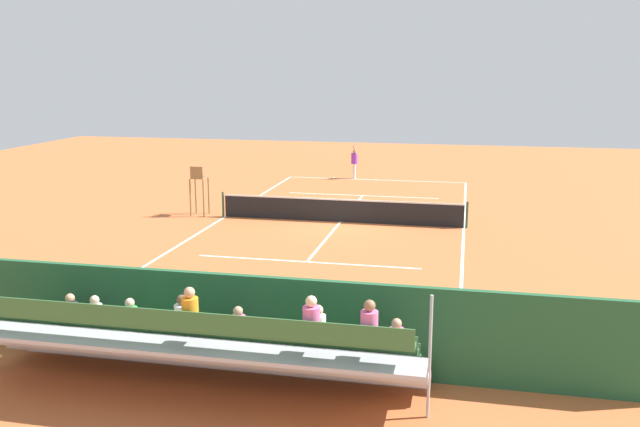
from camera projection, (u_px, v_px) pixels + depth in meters
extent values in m
plane|color=#BC6033|center=(340.00, 222.00, 28.28)|extent=(60.00, 60.00, 0.00)
cube|color=white|center=(376.00, 180.00, 38.79)|extent=(10.00, 0.10, 0.01)
cube|color=white|center=(263.00, 314.00, 17.77)|extent=(10.00, 0.10, 0.01)
cube|color=white|center=(464.00, 228.00, 27.25)|extent=(0.10, 22.00, 0.01)
cube|color=white|center=(226.00, 216.00, 29.31)|extent=(0.10, 22.00, 0.01)
cube|color=white|center=(363.00, 196.00, 34.06)|extent=(7.50, 0.10, 0.01)
cube|color=white|center=(307.00, 262.00, 22.50)|extent=(7.50, 0.10, 0.01)
cube|color=white|center=(340.00, 222.00, 28.28)|extent=(0.10, 12.10, 0.01)
cube|color=white|center=(376.00, 180.00, 38.79)|extent=(0.10, 0.30, 0.01)
cube|color=black|center=(340.00, 211.00, 28.19)|extent=(10.00, 0.02, 0.91)
cube|color=white|center=(341.00, 200.00, 28.08)|extent=(10.00, 0.04, 0.06)
cylinder|color=#2D5133|center=(467.00, 215.00, 27.12)|extent=(0.10, 0.10, 1.07)
cylinder|color=#2D5133|center=(223.00, 204.00, 29.22)|extent=(0.10, 0.10, 1.07)
cube|color=#235633|center=(222.00, 318.00, 14.69)|extent=(18.00, 0.16, 2.00)
cube|color=#B2B2B7|center=(217.00, 358.00, 14.52)|extent=(9.00, 0.10, 0.45)
cube|color=#B2B2B7|center=(211.00, 357.00, 14.15)|extent=(9.00, 0.80, 0.08)
cube|color=#B2B2B7|center=(218.00, 358.00, 14.55)|extent=(9.00, 0.04, 0.45)
cube|color=#386B38|center=(208.00, 340.00, 13.96)|extent=(8.60, 0.36, 0.04)
cube|color=#386B38|center=(205.00, 334.00, 13.75)|extent=(8.60, 0.03, 0.36)
cube|color=#B2B2B7|center=(195.00, 352.00, 13.29)|extent=(9.00, 0.80, 0.08)
cube|color=#B2B2B7|center=(203.00, 353.00, 13.69)|extent=(9.00, 0.04, 0.45)
cube|color=#386B38|center=(192.00, 334.00, 13.11)|extent=(8.60, 0.36, 0.04)
cube|color=#386B38|center=(188.00, 327.00, 12.89)|extent=(8.60, 0.03, 0.36)
cube|color=#B2B2B7|center=(177.00, 347.00, 12.43)|extent=(9.00, 0.80, 0.08)
cube|color=#B2B2B7|center=(186.00, 348.00, 12.83)|extent=(9.00, 0.04, 0.45)
cube|color=#386B38|center=(174.00, 327.00, 12.25)|extent=(8.60, 0.36, 0.04)
cube|color=#386B38|center=(169.00, 320.00, 12.03)|extent=(8.60, 0.03, 0.36)
cylinder|color=#B2B2B7|center=(430.00, 357.00, 12.29)|extent=(0.06, 0.06, 2.35)
cube|color=#2D2D33|center=(185.00, 328.00, 13.30)|extent=(0.32, 0.40, 0.12)
cylinder|color=white|center=(182.00, 316.00, 13.13)|extent=(0.30, 0.30, 0.45)
sphere|color=brown|center=(182.00, 300.00, 13.06)|extent=(0.20, 0.20, 0.20)
cube|color=#2D2D33|center=(370.00, 337.00, 11.68)|extent=(0.32, 0.40, 0.12)
cylinder|color=pink|center=(369.00, 324.00, 11.50)|extent=(0.30, 0.30, 0.45)
sphere|color=#8C6647|center=(370.00, 306.00, 11.43)|extent=(0.20, 0.20, 0.20)
cube|color=#2D2D33|center=(241.00, 337.00, 13.99)|extent=(0.32, 0.40, 0.12)
cylinder|color=pink|center=(238.00, 326.00, 13.81)|extent=(0.30, 0.30, 0.45)
sphere|color=tan|center=(238.00, 311.00, 13.74)|extent=(0.20, 0.20, 0.20)
cube|color=#2D2D33|center=(99.00, 325.00, 14.64)|extent=(0.32, 0.40, 0.12)
cylinder|color=white|center=(96.00, 315.00, 14.47)|extent=(0.30, 0.30, 0.45)
sphere|color=beige|center=(94.00, 300.00, 14.40)|extent=(0.20, 0.20, 0.20)
cube|color=#2D2D33|center=(313.00, 332.00, 11.88)|extent=(0.32, 0.40, 0.12)
cylinder|color=pink|center=(311.00, 319.00, 11.71)|extent=(0.30, 0.30, 0.45)
sphere|color=beige|center=(311.00, 301.00, 11.64)|extent=(0.20, 0.20, 0.20)
cube|color=#2D2D33|center=(319.00, 339.00, 12.75)|extent=(0.32, 0.40, 0.12)
cylinder|color=white|center=(318.00, 327.00, 12.58)|extent=(0.30, 0.30, 0.45)
sphere|color=beige|center=(318.00, 310.00, 12.51)|extent=(0.20, 0.20, 0.20)
cube|color=#2D2D33|center=(75.00, 323.00, 14.76)|extent=(0.32, 0.40, 0.12)
cylinder|color=black|center=(71.00, 313.00, 14.59)|extent=(0.30, 0.30, 0.45)
sphere|color=tan|center=(70.00, 298.00, 14.52)|extent=(0.20, 0.20, 0.20)
cube|color=#2D2D33|center=(396.00, 351.00, 13.33)|extent=(0.32, 0.40, 0.12)
cylinder|color=pink|center=(396.00, 339.00, 13.16)|extent=(0.30, 0.30, 0.45)
sphere|color=tan|center=(397.00, 323.00, 13.09)|extent=(0.20, 0.20, 0.20)
cube|color=#2D2D33|center=(134.00, 328.00, 14.48)|extent=(0.32, 0.40, 0.12)
cylinder|color=green|center=(131.00, 318.00, 14.30)|extent=(0.30, 0.30, 0.45)
sphere|color=beige|center=(130.00, 303.00, 14.23)|extent=(0.20, 0.20, 0.20)
cube|color=#2D2D33|center=(193.00, 323.00, 12.34)|extent=(0.32, 0.40, 0.12)
cylinder|color=orange|center=(190.00, 310.00, 12.16)|extent=(0.30, 0.30, 0.45)
sphere|color=tan|center=(189.00, 292.00, 12.09)|extent=(0.20, 0.20, 0.20)
cylinder|color=olive|center=(209.00, 196.00, 29.72)|extent=(0.07, 0.07, 1.60)
cylinder|color=olive|center=(196.00, 195.00, 29.85)|extent=(0.07, 0.07, 1.60)
cylinder|color=olive|center=(204.00, 198.00, 29.15)|extent=(0.07, 0.07, 1.60)
cylinder|color=olive|center=(190.00, 198.00, 29.27)|extent=(0.07, 0.07, 1.60)
cube|color=olive|center=(199.00, 178.00, 29.32)|extent=(0.56, 0.56, 0.06)
cube|color=olive|center=(197.00, 172.00, 29.04)|extent=(0.56, 0.06, 0.48)
cube|color=olive|center=(205.00, 174.00, 29.24)|extent=(0.04, 0.48, 0.04)
cube|color=olive|center=(193.00, 174.00, 29.35)|extent=(0.04, 0.48, 0.04)
cube|color=#33383D|center=(342.00, 338.00, 15.06)|extent=(1.80, 0.40, 0.05)
cylinder|color=#33383D|center=(376.00, 350.00, 14.95)|extent=(0.06, 0.06, 0.45)
cylinder|color=#33383D|center=(309.00, 344.00, 15.26)|extent=(0.06, 0.06, 0.45)
cube|color=#33383D|center=(341.00, 328.00, 14.83)|extent=(1.80, 0.04, 0.36)
cube|color=#B22D2D|center=(277.00, 347.00, 15.22)|extent=(0.90, 0.36, 0.36)
cylinder|color=white|center=(354.00, 171.00, 39.33)|extent=(0.14, 0.14, 0.85)
cylinder|color=white|center=(354.00, 171.00, 39.12)|extent=(0.14, 0.14, 0.85)
cylinder|color=purple|center=(354.00, 158.00, 39.07)|extent=(0.45, 0.45, 0.60)
sphere|color=tan|center=(354.00, 151.00, 38.99)|extent=(0.22, 0.22, 0.22)
cylinder|color=tan|center=(355.00, 150.00, 38.76)|extent=(0.26, 0.16, 0.55)
cylinder|color=tan|center=(354.00, 157.00, 39.28)|extent=(0.11, 0.11, 0.50)
cylinder|color=black|center=(336.00, 179.00, 39.15)|extent=(0.13, 0.27, 0.03)
torus|color=#D8CC4C|center=(335.00, 178.00, 39.41)|extent=(0.39, 0.39, 0.02)
cylinder|color=white|center=(335.00, 178.00, 39.41)|extent=(0.25, 0.25, 0.00)
sphere|color=#CCDB33|center=(378.00, 188.00, 35.93)|extent=(0.07, 0.07, 0.07)
sphere|color=#CCDB33|center=(333.00, 179.00, 39.05)|extent=(0.07, 0.07, 0.07)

